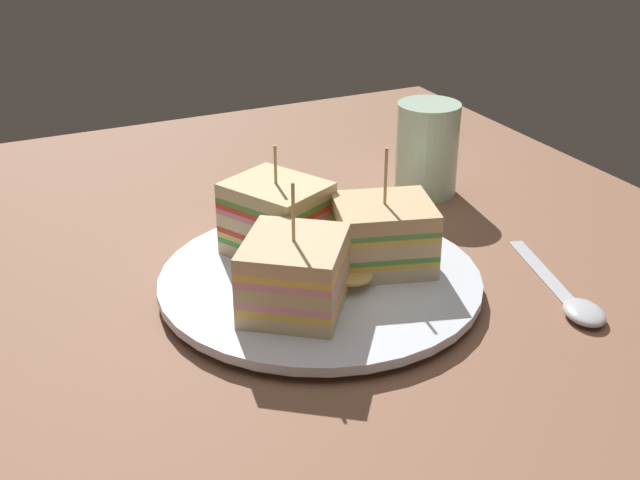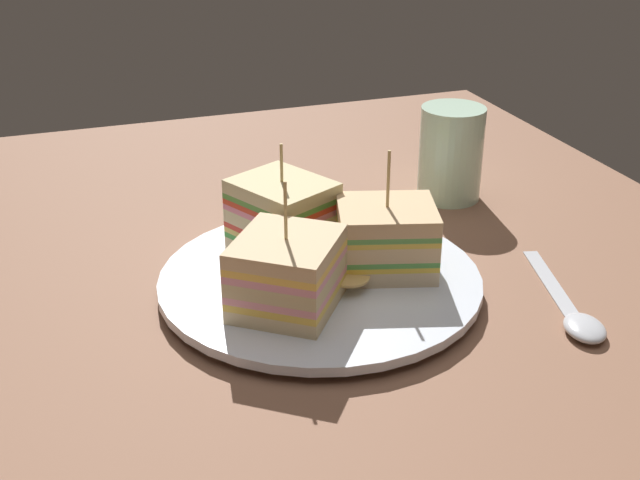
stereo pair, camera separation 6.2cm
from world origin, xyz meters
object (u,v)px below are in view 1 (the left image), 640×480
sandwich_wedge_2 (277,219)px  spoon (574,302)px  drinking_glass (426,155)px  chip_pile (336,271)px  plate (320,281)px  sandwich_wedge_0 (294,275)px  sandwich_wedge_1 (383,235)px

sandwich_wedge_2 → spoon: sandwich_wedge_2 is taller
sandwich_wedge_2 → drinking_glass: 20.91cm
chip_pile → spoon: bearing=58.6°
plate → sandwich_wedge_0: sandwich_wedge_0 is taller
chip_pile → spoon: chip_pile is taller
plate → sandwich_wedge_1: 5.99cm
sandwich_wedge_1 → plate: bearing=10.1°
sandwich_wedge_0 → sandwich_wedge_2: (-8.48, 2.30, 0.34)cm
chip_pile → plate: bearing=-147.0°
drinking_glass → sandwich_wedge_2: bearing=-66.5°
spoon → sandwich_wedge_0: bearing=-94.1°
sandwich_wedge_1 → sandwich_wedge_2: bearing=-23.8°
spoon → sandwich_wedge_2: bearing=-116.3°
sandwich_wedge_1 → spoon: 15.05cm
chip_pile → spoon: 17.79cm
plate → chip_pile: (1.20, 0.78, 1.32)cm
chip_pile → drinking_glass: 22.40cm
chip_pile → spoon: (9.22, 15.12, -1.70)cm
sandwich_wedge_1 → drinking_glass: sandwich_wedge_1 is taller
plate → sandwich_wedge_1: bearing=83.5°
sandwich_wedge_1 → drinking_glass: size_ratio=1.08×
sandwich_wedge_2 → drinking_glass: bearing=86.9°
spoon → drinking_glass: drinking_glass is taller
sandwich_wedge_2 → chip_pile: 6.87cm
sandwich_wedge_2 → drinking_glass: size_ratio=1.04×
sandwich_wedge_0 → chip_pile: sandwich_wedge_0 is taller
spoon → plate: bearing=-108.0°
spoon → drinking_glass: bearing=-169.2°
plate → spoon: size_ratio=1.68×
sandwich_wedge_2 → chip_pile: bearing=-7.1°
sandwich_wedge_1 → spoon: sandwich_wedge_1 is taller
plate → chip_pile: bearing=33.0°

